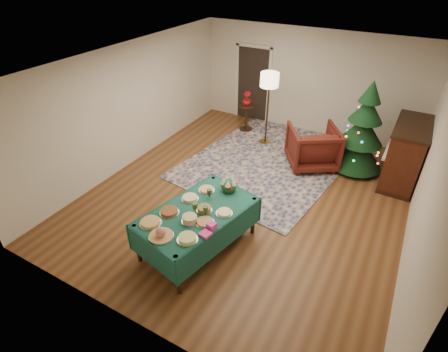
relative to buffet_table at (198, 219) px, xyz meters
The scene contains 26 objects.
room_shell 1.98m from the buffet_table, 87.46° to the left, with size 7.00×7.00×7.00m.
doorway 5.55m from the buffet_table, 105.94° to the left, with size 1.08×0.04×2.16m.
rug 3.29m from the buffet_table, 91.23° to the left, with size 3.20×4.20×0.02m, color #151349.
buffet_table is the anchor object (origin of this frame).
platter_0 0.78m from the buffet_table, 128.20° to the right, with size 0.35×0.35×0.05m.
platter_1 0.79m from the buffet_table, 100.91° to the right, with size 0.37×0.37×0.16m.
platter_2 0.68m from the buffet_table, 69.61° to the right, with size 0.31×0.31×0.06m.
platter_3 0.48m from the buffet_table, 146.35° to the right, with size 0.32×0.32×0.05m.
platter_4 0.33m from the buffet_table, 82.50° to the right, with size 0.27×0.27×0.10m.
platter_5 0.36m from the buffet_table, 34.80° to the right, with size 0.30×0.30×0.04m.
platter_6 0.40m from the buffet_table, 142.80° to the left, with size 0.29×0.29×0.05m.
platter_7 0.22m from the buffet_table, 39.10° to the left, with size 0.26×0.26×0.07m.
platter_8 0.47m from the buffet_table, 22.04° to the left, with size 0.27×0.27×0.04m.
platter_9 0.62m from the buffet_table, 106.72° to the left, with size 0.29×0.29×0.04m.
goblet_0 0.47m from the buffet_table, 91.67° to the left, with size 0.08×0.08×0.18m.
goblet_1 0.30m from the buffet_table, ahead, with size 0.08×0.08×0.18m.
goblet_2 0.25m from the buffet_table, 116.38° to the right, with size 0.08×0.08×0.18m.
napkin_stack 0.60m from the buffet_table, 44.81° to the right, with size 0.15×0.15×0.04m, color #E840AF.
gift_box 0.52m from the buffet_table, 30.04° to the right, with size 0.12×0.12×0.10m, color #EC41AB.
centerpiece 0.81m from the buffet_table, 76.39° to the left, with size 0.27×0.28×0.31m.
armchair 3.64m from the buffet_table, 76.41° to the left, with size 1.04×0.97×1.07m, color #4F1811.
floor_lamp 4.23m from the buffet_table, 97.39° to the left, with size 0.45×0.45×1.85m.
side_table 4.72m from the buffet_table, 106.19° to the left, with size 0.40×0.40×0.72m.
potted_plant 4.71m from the buffet_table, 106.19° to the left, with size 0.22×0.39×0.22m, color #B30C14.
christmas_tree 4.29m from the buffet_table, 65.18° to the left, with size 1.37×1.37×2.09m.
piano 4.73m from the buffet_table, 54.67° to the left, with size 0.76×1.55×1.33m.
Camera 1 is at (2.42, -5.45, 4.32)m, focal length 28.00 mm.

